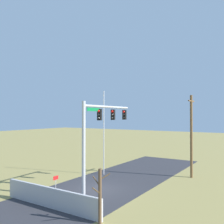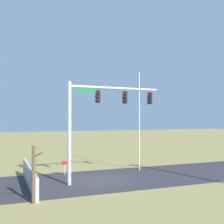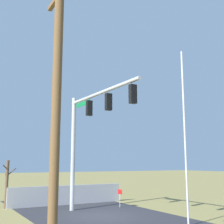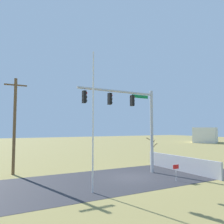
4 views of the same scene
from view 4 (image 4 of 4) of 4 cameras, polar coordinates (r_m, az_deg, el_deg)
name	(u,v)px [view 4 (image 4 of 4)]	position (r m, az deg, el deg)	size (l,w,h in m)	color
ground_plane	(132,177)	(19.19, 5.13, -16.26)	(160.00, 160.00, 0.00)	olive
road_surface	(87,183)	(17.35, -6.48, -17.55)	(28.00, 8.00, 0.01)	#2D2D33
sidewalk_corner	(161,171)	(21.95, 12.36, -14.61)	(6.00, 6.00, 0.01)	#B7B5AD
retaining_fence	(180,164)	(22.44, 16.96, -12.49)	(0.20, 8.76, 1.40)	#A8A8AD
signal_mast	(133,113)	(19.61, 5.39, -0.29)	(7.55, 0.69, 7.49)	#B2B5BA
flagpole	(93,121)	(14.34, -4.88, -2.22)	(0.10, 0.10, 9.03)	silver
utility_pole	(14,124)	(21.49, -23.66, -2.81)	(1.90, 0.26, 8.47)	brown
bare_tree	(152,149)	(25.70, 10.20, -9.29)	(1.27, 1.02, 3.25)	brown
open_sign	(176,169)	(18.37, 16.02, -13.79)	(0.56, 0.04, 1.22)	silver
distant_building	(206,135)	(67.41, 22.80, -5.43)	(8.52, 5.66, 4.14)	silver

